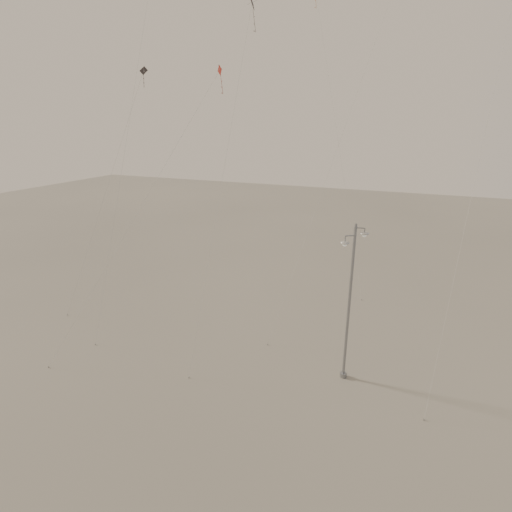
% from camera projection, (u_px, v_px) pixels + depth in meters
% --- Properties ---
extents(ground, '(160.00, 160.00, 0.00)m').
position_uv_depth(ground, '(227.00, 386.00, 24.89)').
color(ground, gray).
rests_on(ground, ground).
extents(street_lamp, '(1.50, 0.95, 10.19)m').
position_uv_depth(street_lamp, '(349.00, 300.00, 24.04)').
color(street_lamp, gray).
rests_on(street_lamp, ground).
extents(kite_1, '(0.66, 10.08, 23.63)m').
position_uv_depth(kite_1, '(240.00, 74.00, 26.36)').
color(kite_1, '#332C2B').
rests_on(kite_1, ground).
extents(kite_3, '(7.87, 11.71, 19.42)m').
position_uv_depth(kite_3, '(178.00, 145.00, 27.65)').
color(kite_3, maroon).
rests_on(kite_3, ground).
extents(kite_4, '(2.80, 15.86, 26.83)m').
position_uv_depth(kite_4, '(504.00, 44.00, 25.25)').
color(kite_4, '#332C2B').
rests_on(kite_4, ground).
extents(kite_5, '(7.79, 7.43, 28.25)m').
position_uv_depth(kite_5, '(325.00, 55.00, 36.84)').
color(kite_5, '#AD4F1C').
rests_on(kite_5, ground).
extents(kite_6, '(6.04, 5.82, 19.68)m').
position_uv_depth(kite_6, '(122.00, 142.00, 31.51)').
color(kite_6, '#332C2B').
rests_on(kite_6, ground).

